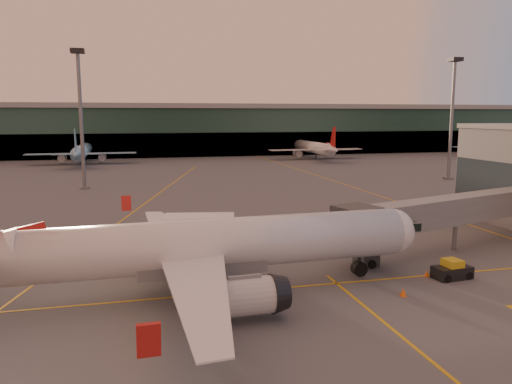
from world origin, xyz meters
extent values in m
plane|color=#4C4F54|center=(0.00, 0.00, 0.00)|extent=(600.00, 600.00, 0.00)
cube|color=gold|center=(0.00, 5.00, 0.01)|extent=(80.00, 0.25, 0.01)
cube|color=gold|center=(-10.00, 45.00, 0.01)|extent=(31.30, 115.98, 0.01)
cube|color=gold|center=(30.00, 70.00, 0.01)|extent=(0.25, 160.00, 0.01)
cube|color=gold|center=(5.00, -8.00, 0.01)|extent=(0.25, 30.00, 0.01)
cube|color=#19382D|center=(0.00, 142.00, 8.00)|extent=(400.00, 18.00, 16.00)
cube|color=gray|center=(0.00, 142.00, 16.80)|extent=(400.00, 20.00, 1.60)
cube|color=black|center=(0.00, 133.50, 4.00)|extent=(400.00, 1.00, 8.00)
cylinder|color=slate|center=(-20.00, 66.00, 12.50)|extent=(0.70, 0.70, 25.00)
cube|color=black|center=(-20.00, 66.00, 25.20)|extent=(2.40, 2.40, 0.80)
cube|color=slate|center=(-20.00, 66.00, 0.25)|extent=(1.60, 1.60, 0.50)
cylinder|color=slate|center=(55.00, 62.00, 12.50)|extent=(0.70, 0.70, 25.00)
cube|color=black|center=(55.00, 62.00, 25.20)|extent=(2.40, 2.40, 0.80)
cube|color=slate|center=(55.00, 62.00, 0.25)|extent=(1.60, 1.60, 0.50)
cylinder|color=white|center=(-5.03, 5.22, 3.93)|extent=(30.77, 5.06, 3.93)
sphere|color=white|center=(10.28, 5.78, 3.93)|extent=(3.86, 3.86, 3.86)
cube|color=black|center=(11.40, 5.82, 4.43)|extent=(1.86, 2.62, 0.69)
cylinder|color=silver|center=(-4.06, -0.73, 1.77)|extent=(4.20, 2.71, 2.56)
cylinder|color=black|center=(-7.17, 2.58, 0.89)|extent=(1.82, 1.44, 1.77)
cylinder|color=black|center=(-7.17, 2.58, 1.43)|extent=(0.35, 0.35, 1.08)
cylinder|color=silver|center=(-4.50, 11.22, 1.77)|extent=(4.20, 2.71, 2.56)
cylinder|color=black|center=(-7.36, 7.69, 0.89)|extent=(1.82, 1.44, 1.77)
cylinder|color=black|center=(-7.36, 7.69, 1.43)|extent=(0.35, 0.35, 1.08)
cube|color=slate|center=(-6.15, 5.18, 2.66)|extent=(9.83, 3.50, 1.57)
cylinder|color=black|center=(7.30, 5.67, 0.89)|extent=(1.27, 0.83, 1.24)
cube|color=slate|center=(20.84, 11.83, 4.23)|extent=(27.11, 10.83, 2.70)
cube|color=#2D3035|center=(8.17, 8.25, 4.23)|extent=(4.27, 4.27, 3.00)
cube|color=#2D3035|center=(9.67, 9.15, 1.20)|extent=(1.60, 2.40, 2.40)
cylinder|color=black|center=(9.67, 8.05, 0.40)|extent=(0.80, 0.40, 0.80)
cylinder|color=black|center=(9.67, 10.25, 0.40)|extent=(0.80, 0.40, 0.80)
cylinder|color=slate|center=(20.84, 11.83, 1.47)|extent=(0.50, 0.50, 2.93)
cube|color=#B13719|center=(-5.04, 11.98, 0.81)|extent=(3.86, 3.18, 1.62)
cube|color=silver|center=(-5.36, 12.04, 3.34)|extent=(6.64, 3.80, 3.02)
cylinder|color=black|center=(-7.19, 11.07, 0.48)|extent=(1.02, 0.55, 0.97)
cylinder|color=black|center=(-3.38, 10.36, 0.48)|extent=(1.02, 0.55, 0.97)
cube|color=black|center=(15.04, 3.89, 0.52)|extent=(3.38, 2.04, 1.04)
cube|color=gold|center=(15.04, 3.89, 1.23)|extent=(1.48, 1.65, 0.85)
cylinder|color=black|center=(14.00, 3.02, 0.33)|extent=(0.69, 0.35, 0.66)
cylinder|color=black|center=(16.25, 3.27, 0.33)|extent=(0.69, 0.35, 0.66)
cone|color=#F9620D|center=(13.24, 4.84, 0.27)|extent=(0.43, 0.43, 0.55)
cube|color=#F9620D|center=(13.24, 4.84, 0.01)|extent=(0.37, 0.37, 0.03)
cone|color=#F9620D|center=(-8.31, 22.10, 0.26)|extent=(0.42, 0.42, 0.53)
cube|color=#F9620D|center=(-8.31, 22.10, 0.01)|extent=(0.36, 0.36, 0.03)
cone|color=#F9620D|center=(8.81, 1.07, 0.32)|extent=(0.51, 0.51, 0.64)
cube|color=#F9620D|center=(8.81, 1.07, 0.02)|extent=(0.44, 0.44, 0.03)
camera|label=1|loc=(-10.91, -31.72, 13.73)|focal=35.00mm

